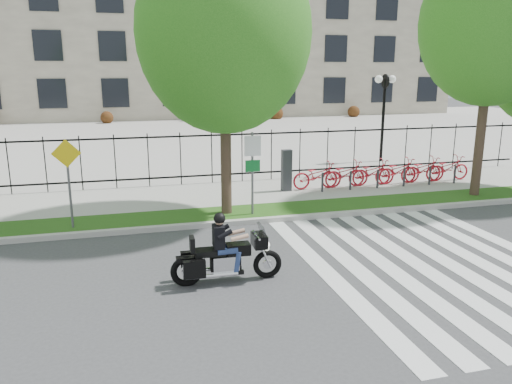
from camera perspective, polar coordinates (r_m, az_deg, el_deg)
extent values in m
plane|color=#38383B|center=(10.77, -2.72, -10.59)|extent=(120.00, 120.00, 0.00)
cube|color=#ACA9A2|center=(14.52, -6.17, -3.78)|extent=(60.00, 0.20, 0.15)
cube|color=#204912|center=(15.32, -6.66, -2.84)|extent=(60.00, 1.50, 0.15)
cube|color=#A19F97|center=(17.71, -7.84, -0.59)|extent=(60.00, 3.50, 0.15)
cube|color=#A19F97|center=(34.93, -11.51, 6.34)|extent=(80.00, 34.00, 0.10)
cube|color=gray|center=(54.91, -13.47, 19.30)|extent=(60.00, 20.00, 20.00)
cylinder|color=black|center=(24.84, 14.30, 7.77)|extent=(0.14, 0.14, 4.00)
cylinder|color=black|center=(24.72, 14.56, 12.15)|extent=(0.06, 0.70, 0.70)
sphere|color=white|center=(24.55, 13.85, 12.41)|extent=(0.36, 0.36, 0.36)
sphere|color=white|center=(24.89, 15.30, 12.34)|extent=(0.36, 0.36, 0.36)
cylinder|color=#39281F|center=(15.03, -3.47, 4.67)|extent=(0.32, 0.32, 3.82)
ellipsoid|color=#1C6216|center=(14.87, -3.67, 17.78)|extent=(5.01, 5.01, 5.76)
cylinder|color=#39281F|center=(18.88, 24.29, 6.18)|extent=(0.32, 0.32, 4.36)
ellipsoid|color=#1C6216|center=(18.82, 25.41, 17.01)|extent=(4.67, 4.67, 5.37)
cube|color=#2D2D33|center=(18.06, 3.51, 2.48)|extent=(0.35, 0.25, 1.50)
imported|color=red|center=(18.52, 7.02, 1.88)|extent=(1.88, 0.66, 0.99)
cylinder|color=#2D2D33|center=(18.10, 7.60, 1.11)|extent=(0.08, 0.08, 0.70)
imported|color=red|center=(18.95, 10.12, 2.05)|extent=(1.88, 0.66, 0.99)
cylinder|color=#2D2D33|center=(18.54, 10.74, 1.30)|extent=(0.08, 0.08, 0.70)
imported|color=red|center=(19.43, 13.06, 2.19)|extent=(1.88, 0.66, 0.99)
cylinder|color=#2D2D33|center=(19.03, 13.74, 1.47)|extent=(0.08, 0.08, 0.70)
imported|color=red|center=(19.97, 15.86, 2.33)|extent=(1.88, 0.66, 0.99)
cylinder|color=#2D2D33|center=(19.58, 16.57, 1.63)|extent=(0.08, 0.08, 0.70)
imported|color=red|center=(20.55, 18.51, 2.45)|extent=(1.88, 0.66, 0.99)
cylinder|color=#2D2D33|center=(20.17, 19.24, 1.77)|extent=(0.08, 0.08, 0.70)
imported|color=red|center=(21.17, 21.00, 2.56)|extent=(1.88, 0.66, 0.99)
cylinder|color=#2D2D33|center=(20.80, 21.76, 1.90)|extent=(0.08, 0.08, 0.70)
cylinder|color=#59595B|center=(14.97, -0.42, 2.09)|extent=(0.07, 0.07, 2.50)
cube|color=white|center=(14.78, -0.39, 5.28)|extent=(0.50, 0.03, 0.60)
cube|color=#0C6626|center=(14.89, -0.38, 3.00)|extent=(0.45, 0.03, 0.35)
cylinder|color=#59595B|center=(14.61, -20.56, 0.69)|extent=(0.07, 0.07, 2.40)
cube|color=yellow|center=(14.41, -20.87, 4.15)|extent=(0.78, 0.03, 0.78)
torus|color=black|center=(11.01, 1.31, -8.24)|extent=(0.64, 0.14, 0.64)
torus|color=black|center=(10.73, -7.95, -8.97)|extent=(0.68, 0.16, 0.68)
cube|color=black|center=(10.76, 0.37, -5.53)|extent=(0.29, 0.52, 0.28)
cube|color=#26262B|center=(10.71, 0.71, -4.43)|extent=(0.15, 0.47, 0.28)
cube|color=silver|center=(10.79, -3.51, -8.15)|extent=(0.57, 0.33, 0.37)
cube|color=black|center=(10.72, -2.06, -6.51)|extent=(0.52, 0.33, 0.24)
cube|color=black|center=(10.64, -5.27, -6.84)|extent=(0.66, 0.35, 0.13)
cube|color=black|center=(10.53, -7.30, -5.94)|extent=(0.10, 0.32, 0.32)
cube|color=black|center=(10.43, -7.06, -8.75)|extent=(0.47, 0.16, 0.37)
cube|color=black|center=(10.94, -7.39, -7.65)|extent=(0.47, 0.16, 0.37)
cube|color=black|center=(10.55, -4.31, -5.07)|extent=(0.23, 0.38, 0.48)
sphere|color=tan|center=(10.45, -4.19, -3.23)|extent=(0.21, 0.21, 0.21)
sphere|color=black|center=(10.43, -4.19, -3.04)|extent=(0.25, 0.25, 0.25)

